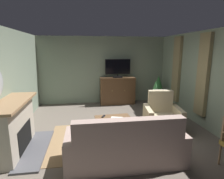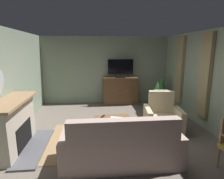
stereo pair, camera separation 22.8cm
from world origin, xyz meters
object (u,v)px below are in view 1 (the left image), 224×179
object	(u,v)px
fireplace	(14,128)
tv_cabinet	(117,91)
tv_remote	(103,116)
armchair_beside_cabinet	(162,118)
sofa_floral	(126,148)
potted_plant_on_hearth_side	(158,88)
television	(118,68)
folded_newspaper	(117,118)
potted_plant_small_fern_corner	(155,97)
coffee_table	(113,119)

from	to	relation	value
fireplace	tv_cabinet	size ratio (longest dim) A/B	1.26
tv_remote	armchair_beside_cabinet	xyz separation A→B (m)	(1.58, -0.11, -0.09)
armchair_beside_cabinet	sofa_floral	bearing A→B (deg)	-133.02
tv_cabinet	potted_plant_on_hearth_side	xyz separation A→B (m)	(1.56, -0.37, 0.15)
tv_remote	sofa_floral	distance (m)	1.54
tv_cabinet	television	bearing A→B (deg)	-90.00
folded_newspaper	potted_plant_on_hearth_side	distance (m)	3.14
tv_cabinet	sofa_floral	world-z (taller)	tv_cabinet
potted_plant_small_fern_corner	potted_plant_on_hearth_side	xyz separation A→B (m)	(0.60, 1.23, 0.01)
armchair_beside_cabinet	tv_remote	bearing A→B (deg)	175.87
fireplace	television	world-z (taller)	television
tv_cabinet	potted_plant_small_fern_corner	world-z (taller)	potted_plant_small_fern_corner
tv_cabinet	armchair_beside_cabinet	xyz separation A→B (m)	(0.76, -2.68, -0.18)
potted_plant_on_hearth_side	tv_cabinet	bearing A→B (deg)	166.55
fireplace	sofa_floral	bearing A→B (deg)	-19.70
coffee_table	tv_remote	size ratio (longest dim) A/B	5.54
coffee_table	potted_plant_small_fern_corner	distance (m)	1.88
coffee_table	potted_plant_on_hearth_side	xyz separation A→B (m)	(2.14, 2.28, 0.30)
tv_cabinet	tv_remote	xyz separation A→B (m)	(-0.82, -2.56, -0.08)
armchair_beside_cabinet	potted_plant_small_fern_corner	world-z (taller)	potted_plant_small_fern_corner
tv_remote	potted_plant_on_hearth_side	size ratio (longest dim) A/B	0.14
armchair_beside_cabinet	potted_plant_on_hearth_side	xyz separation A→B (m)	(0.80, 2.30, 0.33)
fireplace	television	xyz separation A→B (m)	(2.78, 3.22, 0.92)
folded_newspaper	potted_plant_on_hearth_side	size ratio (longest dim) A/B	0.26
fireplace	armchair_beside_cabinet	distance (m)	3.59
sofa_floral	potted_plant_on_hearth_side	xyz separation A→B (m)	(2.10, 3.70, 0.33)
coffee_table	folded_newspaper	world-z (taller)	folded_newspaper
tv_cabinet	potted_plant_small_fern_corner	distance (m)	1.87
sofa_floral	potted_plant_on_hearth_side	world-z (taller)	potted_plant_on_hearth_side
coffee_table	sofa_floral	size ratio (longest dim) A/B	0.42
coffee_table	potted_plant_small_fern_corner	size ratio (longest dim) A/B	0.81
folded_newspaper	potted_plant_small_fern_corner	size ratio (longest dim) A/B	0.26
fireplace	armchair_beside_cabinet	size ratio (longest dim) A/B	1.63
folded_newspaper	television	bearing A→B (deg)	96.74
fireplace	folded_newspaper	size ratio (longest dim) A/B	5.73
tv_remote	potted_plant_small_fern_corner	size ratio (longest dim) A/B	0.15
potted_plant_on_hearth_side	tv_remote	bearing A→B (deg)	-137.36
potted_plant_on_hearth_side	folded_newspaper	bearing A→B (deg)	-131.00
tv_remote	folded_newspaper	distance (m)	0.37
sofa_floral	potted_plant_on_hearth_side	bearing A→B (deg)	60.39
potted_plant_small_fern_corner	coffee_table	bearing A→B (deg)	-145.54
tv_remote	tv_cabinet	bearing A→B (deg)	8.59
potted_plant_on_hearth_side	television	bearing A→B (deg)	168.41
tv_cabinet	fireplace	bearing A→B (deg)	-130.30
fireplace	tv_cabinet	world-z (taller)	fireplace
tv_remote	potted_plant_small_fern_corner	xyz separation A→B (m)	(1.77, 0.96, 0.23)
tv_cabinet	coffee_table	bearing A→B (deg)	-102.30
tv_remote	sofa_floral	bearing A→B (deg)	-143.46
tv_cabinet	sofa_floral	size ratio (longest dim) A/B	0.61
tv_cabinet	sofa_floral	xyz separation A→B (m)	(-0.55, -4.07, -0.18)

